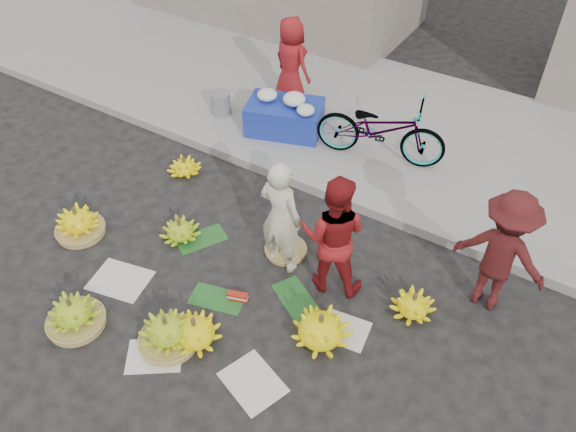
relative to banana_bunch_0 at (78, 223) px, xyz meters
The scene contains 22 objects.
ground 2.37m from the banana_bunch_0, ahead, with size 80.00×80.00×0.00m, color black.
curb 3.40m from the banana_bunch_0, 46.36° to the left, with size 40.00×0.25×0.15m, color gray.
sidewalk 5.13m from the banana_bunch_0, 62.78° to the left, with size 40.00×4.00×0.12m, color gray.
newspaper_scatter 2.41m from the banana_bunch_0, 12.98° to the right, with size 3.20×1.80×0.00m, color silver, non-canonical shape.
banana_leaves 2.30m from the banana_bunch_0, 11.56° to the left, with size 2.00×1.00×0.00m, color #1A501D, non-canonical shape.
banana_bunch_0 is the anchor object (origin of this frame).
banana_bunch_1 1.55m from the banana_bunch_0, 44.58° to the right, with size 0.65×0.65×0.45m.
banana_bunch_2 2.29m from the banana_bunch_0, 18.38° to the right, with size 0.67×0.67×0.45m.
banana_bunch_3 2.47m from the banana_bunch_0, 12.61° to the right, with size 0.68×0.68×0.38m.
banana_bunch_4 3.58m from the banana_bunch_0, ahead, with size 0.80×0.80×0.43m.
banana_bunch_5 4.44m from the banana_bunch_0, 14.42° to the left, with size 0.63×0.63×0.32m.
banana_bunch_6 1.36m from the banana_bunch_0, 28.45° to the left, with size 0.52×0.52×0.32m.
banana_bunch_7 1.79m from the banana_bunch_0, 78.71° to the left, with size 0.47×0.47×0.29m.
basket_spare 2.78m from the banana_bunch_0, 24.61° to the left, with size 0.53×0.53×0.06m, color olive.
incense_stack 2.47m from the banana_bunch_0, ahead, with size 0.25×0.08×0.10m, color #B12112.
vendor_cream 2.82m from the banana_bunch_0, 20.34° to the left, with size 0.58×0.38×1.58m, color beige.
vendor_red 3.47m from the banana_bunch_0, 17.09° to the left, with size 0.79×0.61×1.62m, color maroon.
man_striped 5.30m from the banana_bunch_0, 19.29° to the left, with size 1.05×0.60×1.62m, color maroon.
flower_table 3.58m from the banana_bunch_0, 71.85° to the left, with size 1.35×1.07×0.69m.
grey_bucket 3.27m from the banana_bunch_0, 91.54° to the left, with size 0.33×0.33×0.38m, color slate.
flower_vendor 4.31m from the banana_bunch_0, 80.05° to the left, with size 0.74×0.48×1.52m, color maroon.
bicycle 4.46m from the banana_bunch_0, 52.41° to the left, with size 1.95×0.68×1.02m, color gray.
Camera 1 is at (2.89, -3.40, 5.27)m, focal length 35.00 mm.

